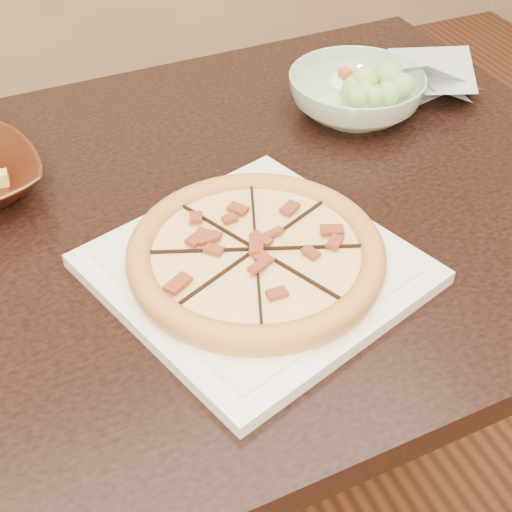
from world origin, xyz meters
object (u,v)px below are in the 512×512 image
object	(u,v)px
dining_table	(166,279)
plate	(256,268)
pizza	(256,253)
salad_bowl	(356,95)

from	to	relation	value
dining_table	plate	bearing A→B (deg)	-63.06
pizza	salad_bowl	size ratio (longest dim) A/B	1.42
plate	dining_table	bearing A→B (deg)	116.94
dining_table	pizza	bearing A→B (deg)	-63.06
salad_bowl	plate	bearing A→B (deg)	-135.66
dining_table	salad_bowl	distance (m)	0.43
dining_table	plate	distance (m)	0.20
dining_table	salad_bowl	size ratio (longest dim) A/B	6.31
plate	salad_bowl	xyz separation A→B (m)	(0.30, 0.29, 0.02)
dining_table	plate	xyz separation A→B (m)	(0.08, -0.15, 0.12)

